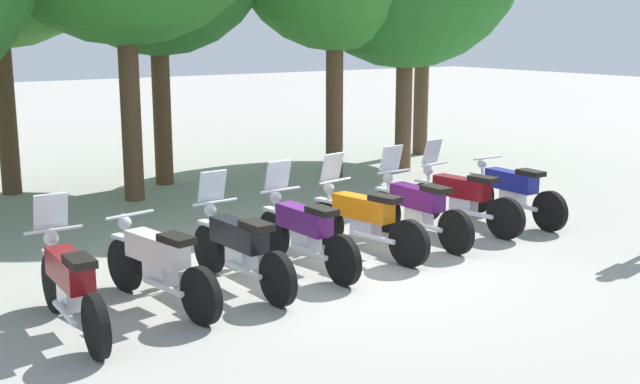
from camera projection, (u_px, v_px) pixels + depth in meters
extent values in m
plane|color=#9E9B93|center=(341.00, 264.00, 10.60)|extent=(80.00, 80.00, 0.00)
cylinder|color=black|center=(53.00, 283.00, 8.80)|extent=(0.11, 0.64, 0.64)
cylinder|color=black|center=(96.00, 326.00, 7.52)|extent=(0.11, 0.64, 0.64)
cube|color=silver|center=(51.00, 254.00, 8.73)|extent=(0.13, 0.36, 0.04)
cube|color=maroon|center=(69.00, 269.00, 8.13)|extent=(0.28, 0.96, 0.30)
cube|color=silver|center=(72.00, 296.00, 8.14)|extent=(0.23, 0.40, 0.24)
cube|color=black|center=(80.00, 261.00, 7.76)|extent=(0.25, 0.45, 0.08)
cylinder|color=silver|center=(53.00, 258.00, 8.66)|extent=(0.06, 0.23, 0.64)
cylinder|color=silver|center=(53.00, 230.00, 8.52)|extent=(0.62, 0.05, 0.04)
sphere|color=silver|center=(51.00, 238.00, 8.65)|extent=(0.16, 0.16, 0.16)
cylinder|color=silver|center=(65.00, 313.00, 7.82)|extent=(0.09, 0.70, 0.07)
cube|color=silver|center=(51.00, 211.00, 8.52)|extent=(0.36, 0.14, 0.39)
cylinder|color=black|center=(125.00, 265.00, 9.47)|extent=(0.21, 0.65, 0.64)
cylinder|color=black|center=(201.00, 296.00, 8.38)|extent=(0.21, 0.65, 0.64)
cube|color=silver|center=(123.00, 238.00, 9.40)|extent=(0.18, 0.38, 0.04)
cube|color=silver|center=(157.00, 249.00, 8.88)|extent=(0.42, 0.98, 0.30)
cube|color=silver|center=(160.00, 273.00, 8.90)|extent=(0.29, 0.43, 0.24)
cube|color=black|center=(176.00, 239.00, 8.56)|extent=(0.31, 0.48, 0.08)
cylinder|color=silver|center=(127.00, 241.00, 9.34)|extent=(0.09, 0.23, 0.64)
cylinder|color=silver|center=(130.00, 215.00, 9.21)|extent=(0.62, 0.14, 0.04)
sphere|color=silver|center=(125.00, 223.00, 9.32)|extent=(0.19, 0.19, 0.16)
cylinder|color=silver|center=(163.00, 287.00, 8.60)|extent=(0.19, 0.70, 0.07)
cylinder|color=black|center=(209.00, 249.00, 10.14)|extent=(0.14, 0.64, 0.64)
cylinder|color=black|center=(278.00, 279.00, 8.94)|extent=(0.14, 0.64, 0.64)
cube|color=silver|center=(209.00, 223.00, 10.07)|extent=(0.14, 0.37, 0.04)
cube|color=black|center=(239.00, 234.00, 9.51)|extent=(0.32, 0.96, 0.30)
cube|color=silver|center=(241.00, 257.00, 9.52)|extent=(0.24, 0.41, 0.24)
cube|color=black|center=(256.00, 225.00, 9.16)|extent=(0.27, 0.45, 0.08)
cylinder|color=silver|center=(212.00, 227.00, 10.01)|extent=(0.06, 0.23, 0.64)
cylinder|color=silver|center=(215.00, 202.00, 9.87)|extent=(0.62, 0.07, 0.04)
sphere|color=silver|center=(210.00, 210.00, 9.99)|extent=(0.17, 0.17, 0.16)
cylinder|color=silver|center=(243.00, 270.00, 9.21)|extent=(0.11, 0.70, 0.07)
cube|color=silver|center=(212.00, 186.00, 9.88)|extent=(0.37, 0.15, 0.39)
cylinder|color=black|center=(274.00, 234.00, 10.89)|extent=(0.12, 0.64, 0.64)
cylinder|color=black|center=(343.00, 260.00, 9.66)|extent=(0.12, 0.64, 0.64)
cube|color=silver|center=(273.00, 210.00, 10.82)|extent=(0.13, 0.36, 0.04)
cube|color=#59196B|center=(304.00, 219.00, 10.24)|extent=(0.29, 0.96, 0.30)
cube|color=silver|center=(306.00, 240.00, 10.26)|extent=(0.23, 0.41, 0.24)
cube|color=black|center=(322.00, 211.00, 9.89)|extent=(0.26, 0.45, 0.08)
cylinder|color=silver|center=(277.00, 213.00, 10.75)|extent=(0.06, 0.23, 0.64)
cylinder|color=silver|center=(280.00, 190.00, 10.61)|extent=(0.62, 0.06, 0.04)
sphere|color=silver|center=(275.00, 197.00, 10.74)|extent=(0.17, 0.17, 0.16)
cylinder|color=silver|center=(309.00, 252.00, 9.94)|extent=(0.10, 0.70, 0.07)
cube|color=silver|center=(278.00, 175.00, 10.62)|extent=(0.36, 0.15, 0.39)
cylinder|color=black|center=(326.00, 223.00, 11.49)|extent=(0.21, 0.65, 0.64)
cylinder|color=black|center=(409.00, 243.00, 10.41)|extent=(0.21, 0.65, 0.64)
cube|color=silver|center=(326.00, 200.00, 11.43)|extent=(0.18, 0.38, 0.04)
cube|color=orange|center=(363.00, 208.00, 10.92)|extent=(0.43, 0.98, 0.30)
cube|color=silver|center=(366.00, 227.00, 10.94)|extent=(0.29, 0.43, 0.24)
cube|color=black|center=(385.00, 199.00, 10.60)|extent=(0.32, 0.48, 0.08)
cylinder|color=silver|center=(330.00, 203.00, 11.37)|extent=(0.09, 0.23, 0.64)
cylinder|color=silver|center=(335.00, 181.00, 11.24)|extent=(0.62, 0.15, 0.04)
sphere|color=silver|center=(329.00, 188.00, 11.35)|extent=(0.19, 0.19, 0.16)
cylinder|color=silver|center=(374.00, 238.00, 10.63)|extent=(0.20, 0.70, 0.07)
cube|color=silver|center=(332.00, 167.00, 11.24)|extent=(0.38, 0.20, 0.39)
cylinder|color=black|center=(385.00, 211.00, 12.24)|extent=(0.11, 0.64, 0.64)
cylinder|color=black|center=(456.00, 232.00, 10.99)|extent=(0.11, 0.64, 0.64)
cube|color=silver|center=(386.00, 190.00, 12.17)|extent=(0.12, 0.36, 0.04)
cube|color=#59196B|center=(417.00, 197.00, 11.58)|extent=(0.27, 0.95, 0.30)
cube|color=silver|center=(419.00, 216.00, 11.60)|extent=(0.22, 0.40, 0.24)
cube|color=black|center=(436.00, 189.00, 11.22)|extent=(0.24, 0.44, 0.08)
cylinder|color=silver|center=(389.00, 192.00, 12.10)|extent=(0.05, 0.23, 0.64)
cylinder|color=silver|center=(394.00, 172.00, 11.96)|extent=(0.62, 0.04, 0.04)
sphere|color=silver|center=(388.00, 178.00, 12.09)|extent=(0.16, 0.16, 0.16)
cylinder|color=silver|center=(424.00, 225.00, 11.28)|extent=(0.08, 0.70, 0.07)
cube|color=silver|center=(391.00, 158.00, 11.97)|extent=(0.36, 0.14, 0.39)
cylinder|color=black|center=(425.00, 202.00, 12.88)|extent=(0.20, 0.65, 0.64)
cylinder|color=black|center=(506.00, 219.00, 11.77)|extent=(0.20, 0.65, 0.64)
cube|color=silver|center=(425.00, 182.00, 12.81)|extent=(0.17, 0.37, 0.04)
cube|color=maroon|center=(462.00, 187.00, 12.29)|extent=(0.40, 0.98, 0.30)
cube|color=silver|center=(464.00, 205.00, 12.31)|extent=(0.28, 0.43, 0.24)
cube|color=black|center=(483.00, 179.00, 11.97)|extent=(0.30, 0.47, 0.08)
cylinder|color=silver|center=(430.00, 184.00, 12.76)|extent=(0.08, 0.23, 0.64)
cylinder|color=silver|center=(435.00, 164.00, 12.62)|extent=(0.62, 0.13, 0.04)
sphere|color=silver|center=(428.00, 170.00, 12.74)|extent=(0.18, 0.18, 0.16)
cylinder|color=silver|center=(473.00, 214.00, 12.00)|extent=(0.18, 0.70, 0.07)
cube|color=silver|center=(432.00, 151.00, 12.62)|extent=(0.38, 0.19, 0.39)
cylinder|color=black|center=(479.00, 194.00, 13.51)|extent=(0.11, 0.64, 0.64)
cylinder|color=black|center=(550.00, 211.00, 12.24)|extent=(0.11, 0.64, 0.64)
cube|color=silver|center=(480.00, 174.00, 13.44)|extent=(0.13, 0.36, 0.04)
cube|color=navy|center=(511.00, 181.00, 12.84)|extent=(0.28, 0.95, 0.30)
cube|color=silver|center=(513.00, 197.00, 12.86)|extent=(0.23, 0.40, 0.24)
cube|color=black|center=(531.00, 173.00, 12.48)|extent=(0.25, 0.44, 0.08)
cylinder|color=silver|center=(483.00, 177.00, 13.37)|extent=(0.05, 0.23, 0.64)
cylinder|color=silver|center=(488.00, 158.00, 13.23)|extent=(0.62, 0.05, 0.04)
sphere|color=silver|center=(482.00, 164.00, 13.36)|extent=(0.16, 0.16, 0.16)
cylinder|color=silver|center=(520.00, 206.00, 12.54)|extent=(0.08, 0.70, 0.07)
cylinder|color=brown|center=(5.00, 105.00, 14.76)|extent=(0.36, 0.36, 3.38)
cylinder|color=brown|center=(130.00, 102.00, 14.21)|extent=(0.36, 0.36, 3.59)
cylinder|color=brown|center=(162.00, 104.00, 15.74)|extent=(0.36, 0.36, 3.23)
cylinder|color=brown|center=(334.00, 100.00, 16.47)|extent=(0.36, 0.36, 3.25)
cylinder|color=brown|center=(404.00, 103.00, 17.25)|extent=(0.36, 0.36, 2.99)
cylinder|color=brown|center=(421.00, 85.00, 19.49)|extent=(0.36, 0.36, 3.46)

